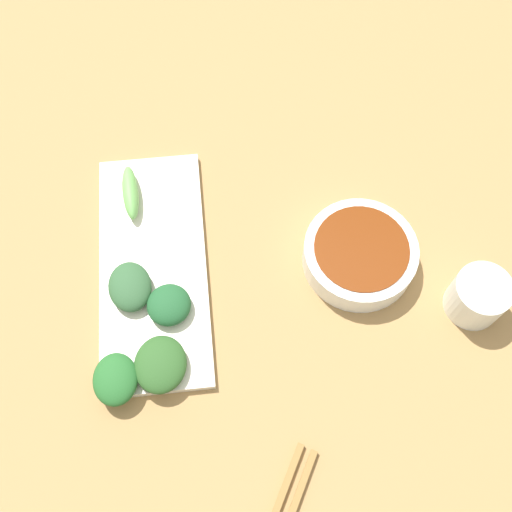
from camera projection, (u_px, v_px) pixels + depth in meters
name	position (u px, v px, depth m)	size (l,w,h in m)	color
tabletop	(236.00, 276.00, 0.82)	(2.10, 2.10, 0.02)	#9D7848
sauce_bowl	(360.00, 255.00, 0.80)	(0.15, 0.15, 0.04)	white
serving_plate	(153.00, 267.00, 0.81)	(0.14, 0.33, 0.01)	silver
broccoli_leafy_0	(115.00, 379.00, 0.72)	(0.05, 0.06, 0.02)	#235D27
broccoli_stalk_1	(130.00, 193.00, 0.83)	(0.02, 0.08, 0.03)	#69AF55
broccoli_leafy_2	(130.00, 287.00, 0.77)	(0.05, 0.07, 0.03)	#2E5632
broccoli_leafy_3	(160.00, 364.00, 0.73)	(0.06, 0.07, 0.02)	#2A5323
broccoli_leafy_4	(169.00, 305.00, 0.76)	(0.06, 0.06, 0.02)	#1F522A
tea_cup	(478.00, 296.00, 0.76)	(0.07, 0.07, 0.06)	white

